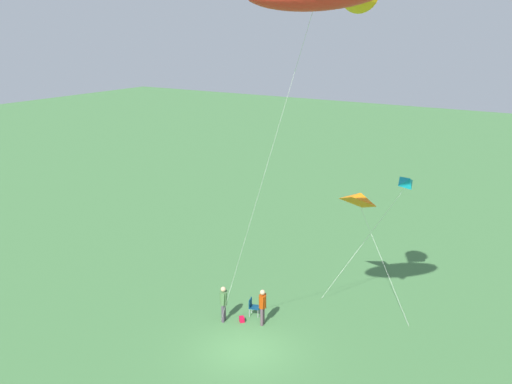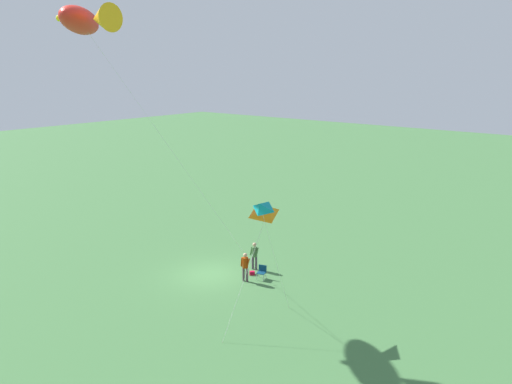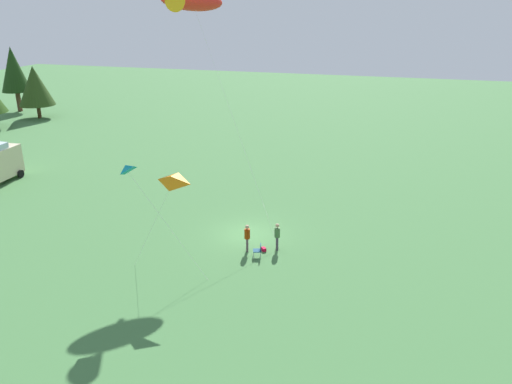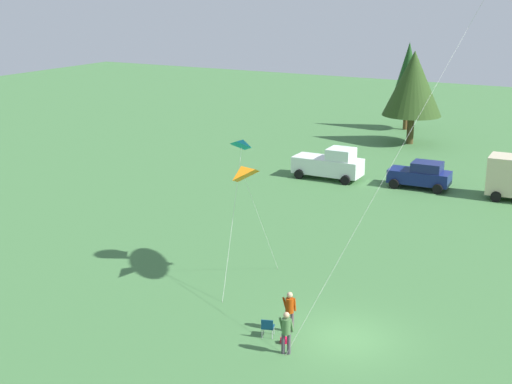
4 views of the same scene
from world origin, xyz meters
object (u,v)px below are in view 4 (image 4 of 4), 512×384
person_kite_flyer (286,329)px  car_navy_hatch (421,175)px  truck_white_pickup (330,164)px  backpack_on_grass (285,340)px  kite_delta_orange (241,172)px  kite_delta_teal (243,143)px  folding_chair (268,326)px  person_spectator (290,309)px

person_kite_flyer → car_navy_hatch: car_navy_hatch is taller
truck_white_pickup → car_navy_hatch: (6.55, 0.73, -0.15)m
backpack_on_grass → kite_delta_orange: size_ratio=0.05×
backpack_on_grass → kite_delta_teal: bearing=131.6°
folding_chair → car_navy_hatch: car_navy_hatch is taller
person_kite_flyer → kite_delta_teal: size_ratio=0.26×
person_spectator → kite_delta_orange: kite_delta_orange is taller
car_navy_hatch → kite_delta_teal: bearing=-103.1°
folding_chair → person_spectator: (0.54, 0.88, 0.53)m
kite_delta_orange → truck_white_pickup: bearing=101.6°
kite_delta_teal → folding_chair: bearing=-52.7°
kite_delta_orange → person_kite_flyer: bearing=-45.1°
person_spectator → car_navy_hatch: (-1.47, 23.73, -0.07)m
kite_delta_teal → truck_white_pickup: bearing=99.7°
backpack_on_grass → car_navy_hatch: (-1.75, 24.70, 0.84)m
kite_delta_teal → car_navy_hatch: bearing=79.6°
backpack_on_grass → person_spectator: bearing=106.1°
backpack_on_grass → kite_delta_orange: kite_delta_orange is taller
person_kite_flyer → truck_white_pickup: truck_white_pickup is taller
person_kite_flyer → backpack_on_grass: bearing=11.6°
person_spectator → truck_white_pickup: truck_white_pickup is taller
person_spectator → kite_delta_teal: (-4.91, 4.87, 5.39)m
backpack_on_grass → car_navy_hatch: size_ratio=0.07×
person_spectator → car_navy_hatch: car_navy_hatch is taller
person_spectator → kite_delta_teal: size_ratio=0.26×
person_spectator → backpack_on_grass: person_spectator is taller
backpack_on_grass → kite_delta_orange: bearing=137.1°
car_navy_hatch → person_kite_flyer: bearing=-87.9°
kite_delta_orange → kite_delta_teal: bearing=117.2°
backpack_on_grass → car_navy_hatch: car_navy_hatch is taller
kite_delta_teal → kite_delta_orange: kite_delta_teal is taller
backpack_on_grass → kite_delta_orange: (-4.19, 3.90, 5.49)m
folding_chair → truck_white_pickup: (-7.48, 23.88, 0.61)m
car_navy_hatch → kite_delta_orange: 21.46m
folding_chair → person_spectator: size_ratio=0.47×
person_kite_flyer → car_navy_hatch: 25.53m
person_spectator → truck_white_pickup: (-8.02, 23.00, 0.08)m
person_spectator → kite_delta_teal: kite_delta_teal is taller
folding_chair → kite_delta_teal: size_ratio=0.12×
kite_delta_teal → backpack_on_grass: bearing=-48.4°
backpack_on_grass → kite_delta_orange: 7.93m
car_navy_hatch → truck_white_pickup: bearing=-176.4°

